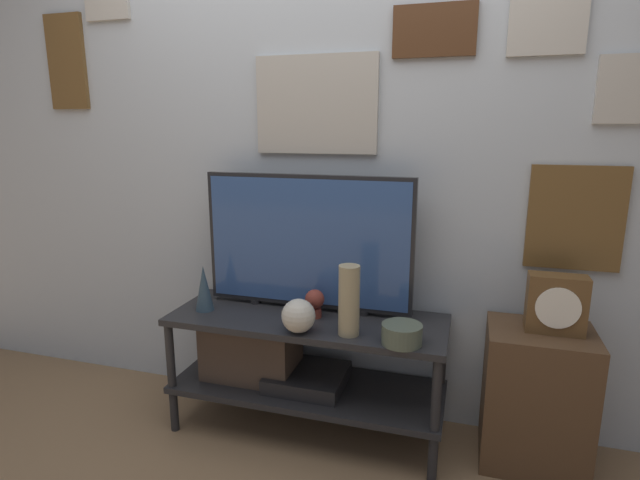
# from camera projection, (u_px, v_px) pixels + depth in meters

# --- Properties ---
(ground_plane) EXTENTS (12.00, 12.00, 0.00)m
(ground_plane) POSITION_uv_depth(u_px,v_px,m) (288.00, 462.00, 2.20)
(ground_plane) COLOR #846647
(wall_back) EXTENTS (6.40, 0.08, 2.70)m
(wall_back) POSITION_uv_depth(u_px,v_px,m) (325.00, 145.00, 2.41)
(wall_back) COLOR #B2BCC6
(wall_back) RESTS_ON ground_plane
(media_console) EXTENTS (1.29, 0.47, 0.58)m
(media_console) POSITION_uv_depth(u_px,v_px,m) (285.00, 356.00, 2.40)
(media_console) COLOR #232326
(media_console) RESTS_ON ground_plane
(television) EXTENTS (1.01, 0.05, 0.65)m
(television) POSITION_uv_depth(u_px,v_px,m) (307.00, 242.00, 2.35)
(television) COLOR black
(television) RESTS_ON media_console
(vase_round_glass) EXTENTS (0.15, 0.15, 0.15)m
(vase_round_glass) POSITION_uv_depth(u_px,v_px,m) (298.00, 316.00, 2.14)
(vase_round_glass) COLOR beige
(vase_round_glass) RESTS_ON media_console
(vase_slim_bronze) EXTENTS (0.09, 0.09, 0.22)m
(vase_slim_bronze) POSITION_uv_depth(u_px,v_px,m) (204.00, 288.00, 2.39)
(vase_slim_bronze) COLOR #2D4251
(vase_slim_bronze) RESTS_ON media_console
(vase_tall_ceramic) EXTENTS (0.09, 0.09, 0.30)m
(vase_tall_ceramic) POSITION_uv_depth(u_px,v_px,m) (349.00, 301.00, 2.09)
(vase_tall_ceramic) COLOR tan
(vase_tall_ceramic) RESTS_ON media_console
(vase_wide_bowl) EXTENTS (0.17, 0.17, 0.08)m
(vase_wide_bowl) POSITION_uv_depth(u_px,v_px,m) (402.00, 334.00, 2.03)
(vase_wide_bowl) COLOR #4C5647
(vase_wide_bowl) RESTS_ON media_console
(decorative_bust) EXTENTS (0.09, 0.09, 0.13)m
(decorative_bust) POSITION_uv_depth(u_px,v_px,m) (315.00, 302.00, 2.31)
(decorative_bust) COLOR brown
(decorative_bust) RESTS_ON media_console
(side_table) EXTENTS (0.43, 0.35, 0.61)m
(side_table) POSITION_uv_depth(u_px,v_px,m) (535.00, 397.00, 2.15)
(side_table) COLOR #513823
(side_table) RESTS_ON ground_plane
(mantel_clock) EXTENTS (0.23, 0.11, 0.24)m
(mantel_clock) POSITION_uv_depth(u_px,v_px,m) (556.00, 304.00, 2.04)
(mantel_clock) COLOR brown
(mantel_clock) RESTS_ON side_table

